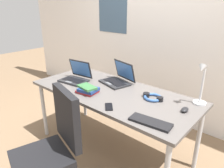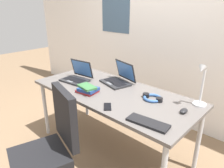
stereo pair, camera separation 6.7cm
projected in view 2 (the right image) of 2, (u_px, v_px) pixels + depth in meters
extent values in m
plane|color=#7A6047|center=(112.00, 149.00, 2.47)|extent=(12.00, 12.00, 0.00)
cube|color=silver|center=(169.00, 28.00, 2.75)|extent=(6.00, 0.12, 2.60)
cube|color=#3F5972|center=(115.00, 7.00, 3.19)|extent=(0.56, 0.01, 0.76)
cube|color=#595451|center=(112.00, 92.00, 2.21)|extent=(1.80, 0.80, 0.03)
cylinder|color=#B2B5BA|center=(45.00, 109.00, 2.65)|extent=(0.04, 0.04, 0.71)
cylinder|color=#B2B5BA|center=(86.00, 93.00, 3.11)|extent=(0.04, 0.04, 0.71)
cylinder|color=#B2B5BA|center=(199.00, 140.00, 2.04)|extent=(0.04, 0.04, 0.71)
cylinder|color=silver|center=(199.00, 104.00, 1.90)|extent=(0.12, 0.12, 0.02)
cylinder|color=silver|center=(202.00, 86.00, 1.84)|extent=(0.02, 0.02, 0.34)
cylinder|color=silver|center=(204.00, 68.00, 1.75)|extent=(0.01, 0.08, 0.01)
cone|color=silver|center=(202.00, 69.00, 1.72)|extent=(0.07, 0.09, 0.09)
cube|color=#232326|center=(115.00, 83.00, 2.40)|extent=(0.38, 0.31, 0.02)
cube|color=black|center=(115.00, 82.00, 2.40)|extent=(0.32, 0.19, 0.00)
cube|color=#595B60|center=(110.00, 83.00, 2.36)|extent=(0.10, 0.07, 0.00)
cube|color=#232326|center=(125.00, 71.00, 2.43)|extent=(0.34, 0.15, 0.22)
cube|color=#3F72BF|center=(125.00, 71.00, 2.43)|extent=(0.30, 0.12, 0.19)
cube|color=#232326|center=(74.00, 80.00, 2.48)|extent=(0.34, 0.25, 0.02)
cube|color=black|center=(74.00, 79.00, 2.47)|extent=(0.29, 0.15, 0.00)
cube|color=#595B60|center=(70.00, 81.00, 2.42)|extent=(0.09, 0.06, 0.00)
cube|color=#232326|center=(82.00, 68.00, 2.54)|extent=(0.32, 0.10, 0.21)
cube|color=#3F72BF|center=(82.00, 68.00, 2.53)|extent=(0.29, 0.08, 0.18)
cube|color=black|center=(148.00, 123.00, 1.60)|extent=(0.34, 0.16, 0.02)
ellipsoid|color=black|center=(184.00, 111.00, 1.77)|extent=(0.06, 0.10, 0.03)
cube|color=black|center=(108.00, 107.00, 1.86)|extent=(0.14, 0.14, 0.01)
torus|color=#335999|center=(152.00, 98.00, 2.01)|extent=(0.18, 0.18, 0.03)
cylinder|color=black|center=(146.00, 95.00, 2.06)|extent=(0.06, 0.06, 0.04)
cylinder|color=black|center=(159.00, 100.00, 1.96)|extent=(0.06, 0.06, 0.04)
cube|color=maroon|center=(87.00, 91.00, 2.17)|extent=(0.22, 0.18, 0.02)
cube|color=navy|center=(88.00, 89.00, 2.15)|extent=(0.21, 0.19, 0.03)
cube|color=#336638|center=(87.00, 87.00, 2.14)|extent=(0.22, 0.15, 0.02)
cube|color=black|center=(39.00, 158.00, 1.72)|extent=(0.54, 0.54, 0.07)
cube|color=black|center=(65.00, 116.00, 1.73)|extent=(0.42, 0.17, 0.48)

